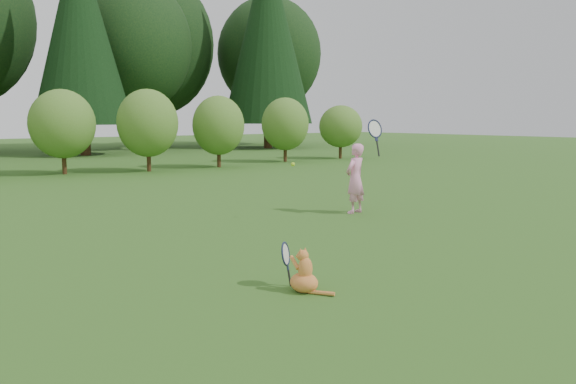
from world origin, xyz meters
TOP-DOWN VIEW (x-y plane):
  - ground at (0.00, 0.00)m, footprint 100.00×100.00m
  - shrub_row at (0.00, 13.00)m, footprint 28.00×3.00m
  - child at (2.60, 1.88)m, footprint 0.77×0.53m
  - cat at (-1.21, -1.34)m, footprint 0.34×0.63m
  - tennis_ball at (1.25, 2.05)m, footprint 0.07×0.07m

SIDE VIEW (x-z plane):
  - ground at x=0.00m, z-range 0.00..0.00m
  - cat at x=-1.21m, z-range -0.08..0.54m
  - child at x=2.60m, z-range -0.29..1.67m
  - tennis_ball at x=1.25m, z-range 0.94..1.01m
  - shrub_row at x=0.00m, z-range 0.00..2.80m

